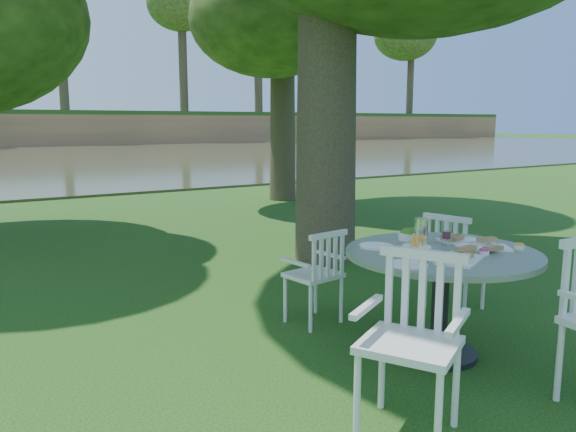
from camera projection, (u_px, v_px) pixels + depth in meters
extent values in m
plane|color=#10360B|center=(300.00, 313.00, 5.02)|extent=(140.00, 140.00, 0.00)
cylinder|color=black|center=(438.00, 353.00, 4.10)|extent=(0.56, 0.56, 0.04)
cylinder|color=black|center=(440.00, 304.00, 4.04)|extent=(0.12, 0.12, 0.71)
cylinder|color=slate|center=(442.00, 253.00, 3.98)|extent=(1.36, 1.36, 0.04)
cylinder|color=silver|center=(483.00, 286.00, 5.08)|extent=(0.03, 0.03, 0.44)
cylinder|color=silver|center=(444.00, 278.00, 5.35)|extent=(0.03, 0.03, 0.44)
cylinder|color=silver|center=(465.00, 294.00, 4.84)|extent=(0.03, 0.03, 0.44)
cylinder|color=silver|center=(425.00, 285.00, 5.10)|extent=(0.03, 0.03, 0.44)
cube|color=silver|center=(455.00, 260.00, 5.05)|extent=(0.50, 0.53, 0.04)
cube|color=silver|center=(446.00, 241.00, 4.88)|extent=(0.14, 0.44, 0.45)
cylinder|color=silver|center=(316.00, 291.00, 4.99)|extent=(0.03, 0.03, 0.40)
cylinder|color=silver|center=(285.00, 299.00, 4.76)|extent=(0.03, 0.03, 0.40)
cylinder|color=silver|center=(341.00, 300.00, 4.75)|extent=(0.03, 0.03, 0.40)
cylinder|color=silver|center=(311.00, 309.00, 4.52)|extent=(0.03, 0.03, 0.40)
cube|color=silver|center=(313.00, 275.00, 4.72)|extent=(0.46, 0.43, 0.04)
cube|color=silver|center=(328.00, 257.00, 4.55)|extent=(0.41, 0.09, 0.41)
cylinder|color=silver|center=(357.00, 397.00, 2.98)|extent=(0.04, 0.04, 0.49)
cylinder|color=silver|center=(438.00, 417.00, 2.78)|extent=(0.04, 0.04, 0.49)
cylinder|color=silver|center=(382.00, 369.00, 3.32)|extent=(0.04, 0.04, 0.49)
cylinder|color=silver|center=(456.00, 385.00, 3.11)|extent=(0.04, 0.04, 0.49)
cube|color=silver|center=(409.00, 345.00, 3.00)|extent=(0.64, 0.65, 0.04)
cube|color=silver|center=(422.00, 294.00, 3.15)|extent=(0.28, 0.45, 0.50)
cylinder|color=silver|center=(559.00, 362.00, 3.40)|extent=(0.04, 0.04, 0.49)
cube|color=white|center=(460.00, 260.00, 3.69)|extent=(0.45, 0.38, 0.01)
cube|color=white|center=(483.00, 247.00, 4.04)|extent=(0.43, 0.39, 0.01)
cube|color=white|center=(459.00, 240.00, 4.29)|extent=(0.36, 0.26, 0.01)
cylinder|color=white|center=(408.00, 265.00, 3.57)|extent=(0.25, 0.25, 0.01)
cylinder|color=white|center=(376.00, 246.00, 4.09)|extent=(0.25, 0.25, 0.01)
cylinder|color=white|center=(416.00, 251.00, 3.78)|extent=(0.19, 0.19, 0.08)
cylinder|color=white|center=(410.00, 236.00, 4.33)|extent=(0.18, 0.18, 0.06)
cylinder|color=silver|center=(421.00, 232.00, 4.15)|extent=(0.10, 0.10, 0.20)
cylinder|color=white|center=(447.00, 231.00, 4.16)|extent=(0.08, 0.08, 0.21)
cylinder|color=white|center=(424.00, 244.00, 3.96)|extent=(0.06, 0.06, 0.10)
cylinder|color=white|center=(423.00, 243.00, 3.99)|extent=(0.06, 0.06, 0.10)
cylinder|color=white|center=(484.00, 253.00, 3.84)|extent=(0.07, 0.07, 0.03)
cylinder|color=white|center=(519.00, 247.00, 4.01)|extent=(0.07, 0.07, 0.03)
cylinder|color=white|center=(490.00, 242.00, 4.19)|extent=(0.07, 0.07, 0.03)
cylinder|color=white|center=(423.00, 265.00, 3.52)|extent=(0.07, 0.07, 0.03)
ellipsoid|color=#233D13|center=(282.00, 27.00, 11.76)|extent=(3.89, 3.89, 2.72)
cube|color=#363821|center=(9.00, 161.00, 24.26)|extent=(100.00, 28.00, 0.12)
cylinder|color=black|center=(49.00, 22.00, 40.07)|extent=(0.70, 0.70, 13.00)
cylinder|color=black|center=(170.00, 33.00, 44.77)|extent=(0.70, 0.70, 13.00)
cylinder|color=black|center=(267.00, 41.00, 49.47)|extent=(0.70, 0.70, 13.00)
ellipsoid|color=#233D13|center=(267.00, 3.00, 48.93)|extent=(5.60, 5.60, 4.48)
cylinder|color=black|center=(348.00, 48.00, 54.17)|extent=(0.70, 0.70, 13.00)
ellipsoid|color=#233D13|center=(349.00, 13.00, 53.63)|extent=(5.60, 5.60, 4.48)
cylinder|color=black|center=(416.00, 54.00, 58.87)|extent=(0.70, 0.70, 13.00)
ellipsoid|color=#233D13|center=(417.00, 22.00, 58.33)|extent=(5.60, 5.60, 4.48)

